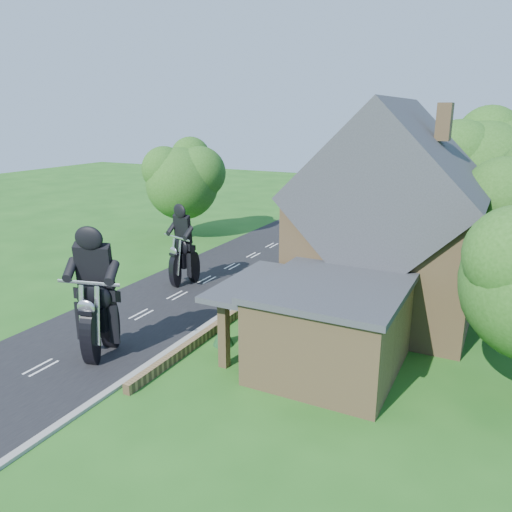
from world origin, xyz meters
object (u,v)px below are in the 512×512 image
at_px(annex, 328,325).
at_px(motorcycle_lead, 101,337).
at_px(house, 390,226).
at_px(garden_wall, 264,293).
at_px(motorcycle_follow, 185,273).

bearing_deg(annex, motorcycle_lead, -158.44).
bearing_deg(motorcycle_lead, house, -146.36).
bearing_deg(house, motorcycle_lead, -131.84).
relative_size(garden_wall, motorcycle_lead, 12.51).
bearing_deg(house, motorcycle_follow, -173.48).
height_order(annex, motorcycle_lead, annex).
height_order(house, motorcycle_lead, house).
bearing_deg(motorcycle_follow, house, -156.63).
bearing_deg(annex, garden_wall, 133.84).
bearing_deg(annex, motorcycle_follow, 152.41).
xyz_separation_m(garden_wall, house, (6.19, 1.00, 4.14)).
height_order(annex, motorcycle_follow, annex).
bearing_deg(garden_wall, annex, -46.16).
xyz_separation_m(annex, motorcycle_follow, (-10.56, 5.52, -1.06)).
relative_size(house, motorcycle_follow, 6.71).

